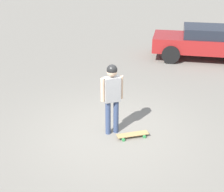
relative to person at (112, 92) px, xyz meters
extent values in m
plane|color=gray|center=(0.00, 0.00, -1.09)|extent=(220.00, 220.00, 0.00)
cylinder|color=#38476B|center=(-0.03, -0.10, -0.66)|extent=(0.13, 0.13, 0.86)
cylinder|color=#38476B|center=(0.03, 0.10, -0.66)|extent=(0.13, 0.13, 0.86)
cube|color=#999999|center=(0.00, 0.00, 0.07)|extent=(0.31, 0.41, 0.59)
cylinder|color=beige|center=(-0.08, -0.22, 0.09)|extent=(0.09, 0.09, 0.56)
cylinder|color=beige|center=(0.08, 0.22, 0.09)|extent=(0.09, 0.09, 0.56)
sphere|color=beige|center=(0.00, 0.00, 0.51)|extent=(0.23, 0.23, 0.23)
sphere|color=black|center=(0.00, 0.00, 0.55)|extent=(0.25, 0.25, 0.25)
cube|color=tan|center=(0.48, 0.24, -1.01)|extent=(0.49, 0.78, 0.01)
cylinder|color=green|center=(0.47, -0.04, -1.05)|extent=(0.06, 0.09, 0.08)
cylinder|color=green|center=(0.27, 0.05, -1.05)|extent=(0.06, 0.09, 0.08)
cylinder|color=green|center=(0.69, 0.44, -1.05)|extent=(0.06, 0.09, 0.08)
cylinder|color=green|center=(0.49, 0.53, -1.05)|extent=(0.06, 0.09, 0.08)
cube|color=maroon|center=(-2.26, 6.65, -0.44)|extent=(4.21, 3.91, 0.58)
cube|color=#1E232D|center=(-2.19, 6.71, 0.05)|extent=(2.40, 2.38, 0.40)
cylinder|color=black|center=(-2.66, 5.17, -0.73)|extent=(0.68, 0.61, 0.72)
cylinder|color=black|center=(-3.78, 6.54, -0.73)|extent=(0.68, 0.61, 0.72)
camera|label=1|loc=(5.12, -4.17, 2.92)|focal=50.00mm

